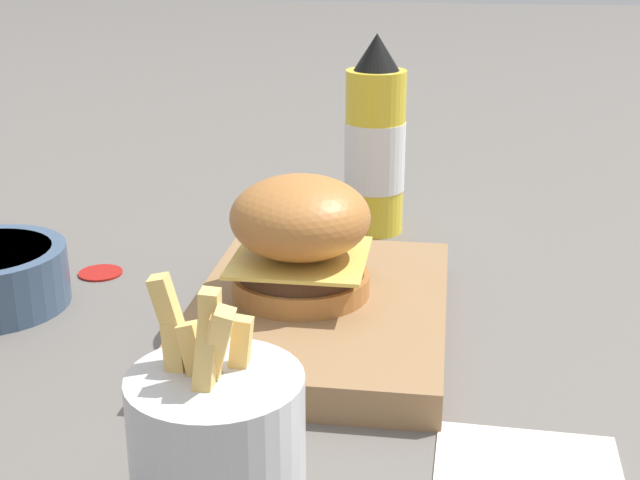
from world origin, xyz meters
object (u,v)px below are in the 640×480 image
object	(u,v)px
ketchup_bottle	(375,146)
serving_board	(320,314)
burger	(300,236)
fries_basket	(217,445)

from	to	relation	value
ketchup_bottle	serving_board	bearing A→B (deg)	-4.75
burger	serving_board	bearing A→B (deg)	65.07
burger	ketchup_bottle	size ratio (longest dim) A/B	0.54
burger	fries_basket	distance (m)	0.26
serving_board	burger	world-z (taller)	burger
fries_basket	burger	bearing A→B (deg)	179.37
ketchup_bottle	burger	bearing A→B (deg)	-8.85
burger	ketchup_bottle	bearing A→B (deg)	171.15
burger	fries_basket	bearing A→B (deg)	-0.63
ketchup_bottle	fries_basket	size ratio (longest dim) A/B	1.47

